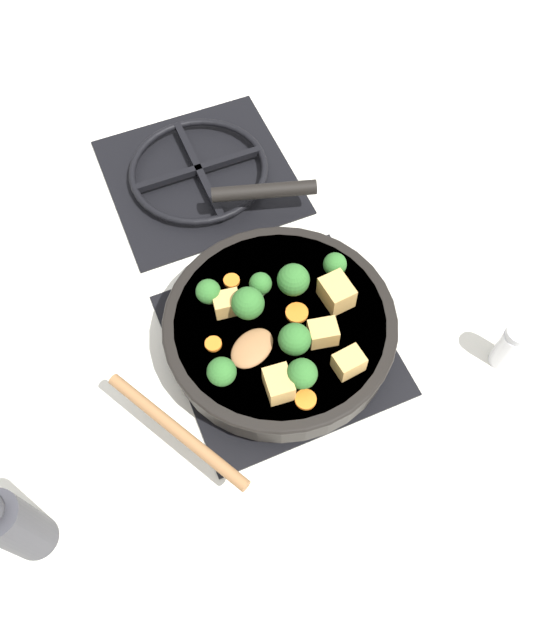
{
  "coord_description": "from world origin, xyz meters",
  "views": [
    {
      "loc": [
        -0.17,
        -0.39,
        0.83
      ],
      "look_at": [
        0.0,
        0.0,
        0.08
      ],
      "focal_mm": 35.0,
      "sensor_mm": 36.0,
      "label": 1
    }
  ],
  "objects_px": {
    "skillet_pan": "(280,326)",
    "salt_shaker": "(509,347)",
    "pepper_mill": "(14,525)",
    "wooden_spoon": "(211,393)"
  },
  "relations": [
    {
      "from": "skillet_pan",
      "to": "salt_shaker",
      "type": "relative_size",
      "value": 5.03
    },
    {
      "from": "wooden_spoon",
      "to": "pepper_mill",
      "type": "bearing_deg",
      "value": -166.34
    },
    {
      "from": "wooden_spoon",
      "to": "salt_shaker",
      "type": "relative_size",
      "value": 2.68
    },
    {
      "from": "wooden_spoon",
      "to": "pepper_mill",
      "type": "height_order",
      "value": "pepper_mill"
    },
    {
      "from": "salt_shaker",
      "to": "wooden_spoon",
      "type": "bearing_deg",
      "value": 168.77
    },
    {
      "from": "pepper_mill",
      "to": "salt_shaker",
      "type": "height_order",
      "value": "pepper_mill"
    },
    {
      "from": "wooden_spoon",
      "to": "salt_shaker",
      "type": "bearing_deg",
      "value": -11.23
    },
    {
      "from": "skillet_pan",
      "to": "salt_shaker",
      "type": "height_order",
      "value": "salt_shaker"
    },
    {
      "from": "skillet_pan",
      "to": "pepper_mill",
      "type": "bearing_deg",
      "value": -161.0
    },
    {
      "from": "skillet_pan",
      "to": "pepper_mill",
      "type": "relative_size",
      "value": 2.47
    }
  ]
}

